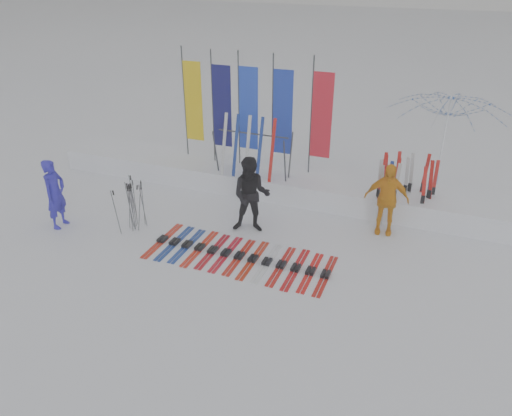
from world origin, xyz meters
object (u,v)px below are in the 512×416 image
at_px(tent_canopy, 443,144).
at_px(ski_row, 239,256).
at_px(person_black, 251,195).
at_px(ski_rack, 253,148).
at_px(person_yellow, 386,199).
at_px(person_blue, 55,194).

bearing_deg(tent_canopy, ski_row, -126.42).
xyz_separation_m(person_black, tent_canopy, (4.05, 3.95, 0.50)).
height_order(tent_canopy, ski_rack, tent_canopy).
distance_m(person_black, ski_row, 1.57).
xyz_separation_m(ski_row, ski_rack, (-0.94, 3.19, 1.35)).
relative_size(person_yellow, ski_row, 0.43).
distance_m(person_blue, tent_canopy, 10.18).
xyz_separation_m(person_blue, person_black, (4.52, 1.53, 0.07)).
height_order(person_blue, ski_row, person_blue).
bearing_deg(ski_rack, ski_row, -73.61).
relative_size(person_black, ski_rack, 0.93).
relative_size(tent_canopy, ski_rack, 1.57).
relative_size(person_blue, ski_rack, 0.86).
bearing_deg(ski_rack, person_black, -69.33).
distance_m(person_blue, ski_row, 4.81).
bearing_deg(tent_canopy, person_blue, -147.38).
bearing_deg(person_yellow, person_blue, -167.29).
bearing_deg(ski_rack, tent_canopy, 22.90).
distance_m(person_blue, person_black, 4.77).
bearing_deg(person_yellow, tent_canopy, 63.64).
bearing_deg(tent_canopy, person_black, -135.71).
bearing_deg(ski_rack, person_yellow, -12.57).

